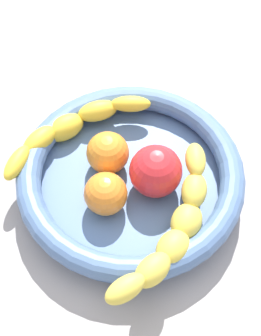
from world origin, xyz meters
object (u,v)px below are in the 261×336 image
fruit_bowl (130,177)px  banana_draped_left (70,127)px  orange_front (104,193)px  tomato_red (156,171)px  banana_draped_right (174,229)px  orange_mid_left (109,152)px

fruit_bowl → banana_draped_left: bearing=179.0°
banana_draped_left → orange_front: 11.99cm
fruit_bowl → orange_front: bearing=-92.6°
orange_front → tomato_red: (3.22, 6.35, 0.67)cm
banana_draped_right → fruit_bowl: bearing=160.1°
banana_draped_right → tomato_red: (-6.74, 4.99, 0.15)cm
fruit_bowl → tomato_red: size_ratio=4.38×
orange_front → banana_draped_right: bearing=7.8°
fruit_bowl → orange_front: 5.32cm
banana_draped_left → orange_mid_left: bearing=-0.2°
fruit_bowl → banana_draped_right: 10.68cm
banana_draped_left → banana_draped_right: (20.81, -3.74, 0.86)cm
orange_front → orange_mid_left: bearing=126.2°
tomato_red → banana_draped_right: bearing=-36.5°
orange_mid_left → tomato_red: 7.08cm
banana_draped_right → orange_front: (-9.96, -1.36, -0.52)cm
fruit_bowl → tomato_red: (3.00, 1.46, 2.75)cm
orange_mid_left → tomato_red: (6.94, 1.28, 0.58)cm
banana_draped_left → orange_front: orange_front is taller
orange_front → banana_draped_left: bearing=154.8°
orange_mid_left → orange_front: bearing=-53.8°
banana_draped_left → tomato_red: size_ratio=3.34×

